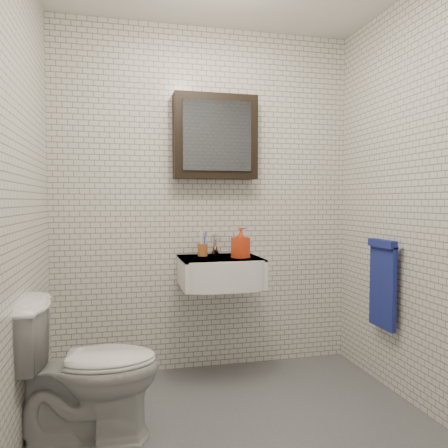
% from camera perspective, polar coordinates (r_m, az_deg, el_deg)
% --- Properties ---
extents(ground, '(2.20, 2.00, 0.01)m').
position_cam_1_polar(ground, '(2.56, 2.52, -25.81)').
color(ground, '#4F5157').
rests_on(ground, ground).
extents(room_shell, '(2.22, 2.02, 2.51)m').
position_cam_1_polar(room_shell, '(2.26, 2.61, 8.76)').
color(room_shell, silver).
rests_on(room_shell, ground).
extents(washbasin, '(0.55, 0.50, 0.20)m').
position_cam_1_polar(washbasin, '(3.01, -0.35, -6.25)').
color(washbasin, white).
rests_on(washbasin, room_shell).
extents(faucet, '(0.06, 0.20, 0.15)m').
position_cam_1_polar(faucet, '(3.18, -1.15, -2.82)').
color(faucet, silver).
rests_on(faucet, washbasin).
extents(mirror_cabinet, '(0.60, 0.15, 0.60)m').
position_cam_1_polar(mirror_cabinet, '(3.19, -1.15, 11.29)').
color(mirror_cabinet, black).
rests_on(mirror_cabinet, room_shell).
extents(towel_rail, '(0.09, 0.30, 0.58)m').
position_cam_1_polar(towel_rail, '(3.05, 20.02, -6.90)').
color(towel_rail, silver).
rests_on(towel_rail, room_shell).
extents(toothbrush_cup, '(0.09, 0.09, 0.19)m').
position_cam_1_polar(toothbrush_cup, '(3.10, -2.80, -3.32)').
color(toothbrush_cup, '#A05628').
rests_on(toothbrush_cup, washbasin).
extents(soap_bottle, '(0.13, 0.13, 0.21)m').
position_cam_1_polar(soap_bottle, '(2.99, 2.18, -2.46)').
color(soap_bottle, '#FF511A').
rests_on(soap_bottle, washbasin).
extents(toilet, '(0.76, 0.45, 0.75)m').
position_cam_1_polar(toilet, '(2.47, -17.56, -17.55)').
color(toilet, silver).
rests_on(toilet, ground).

